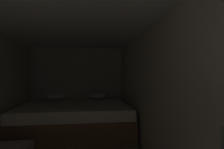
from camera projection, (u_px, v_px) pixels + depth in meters
wall_back at (77, 85)px, 4.94m from camera, size 2.50×0.05×2.02m
wall_right at (159, 94)px, 2.50m from camera, size 0.05×5.22×2.02m
ceiling_slab at (67, 14)px, 2.33m from camera, size 2.50×5.22×0.05m
bed at (75, 119)px, 3.98m from camera, size 2.28×1.80×0.84m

